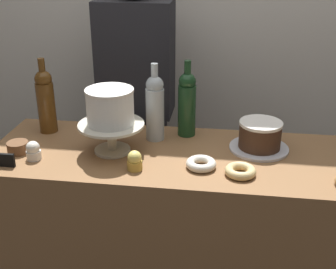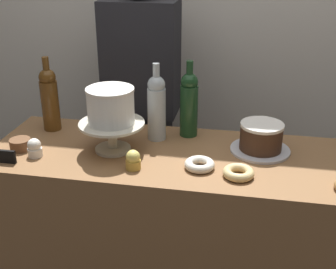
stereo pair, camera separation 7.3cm
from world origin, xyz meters
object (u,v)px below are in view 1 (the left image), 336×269
object	(u,v)px
price_sign_chalkboard	(5,160)
donut_sugar	(201,164)
cupcake_vanilla	(33,151)
barista_figure	(137,114)
chocolate_round_cake	(260,135)
cake_stand_pedestal	(112,132)
cupcake_lemon	(135,161)
wine_bottle_clear	(155,107)
cookie_stack	(18,147)
white_layer_cake	(110,107)
wine_bottle_amber	(46,100)
wine_bottle_green	(187,103)
donut_glazed	(240,171)

from	to	relation	value
price_sign_chalkboard	donut_sugar	bearing A→B (deg)	7.18
cupcake_vanilla	barista_figure	world-z (taller)	barista_figure
chocolate_round_cake	barista_figure	xyz separation A→B (m)	(-0.59, 0.42, -0.11)
cake_stand_pedestal	barista_figure	bearing A→B (deg)	90.98
cupcake_vanilla	cupcake_lemon	bearing A→B (deg)	-3.88
cupcake_vanilla	wine_bottle_clear	bearing A→B (deg)	30.39
chocolate_round_cake	donut_sugar	size ratio (longest dim) A/B	1.51
cupcake_vanilla	cookie_stack	size ratio (longest dim) A/B	0.88
white_layer_cake	price_sign_chalkboard	distance (m)	0.43
wine_bottle_clear	barista_figure	distance (m)	0.45
wine_bottle_amber	cupcake_lemon	bearing A→B (deg)	-33.34
cupcake_vanilla	cupcake_lemon	xyz separation A→B (m)	(0.40, -0.03, 0.00)
white_layer_cake	cookie_stack	size ratio (longest dim) A/B	2.20
wine_bottle_amber	wine_bottle_green	size ratio (longest dim) A/B	1.00
cake_stand_pedestal	cupcake_lemon	bearing A→B (deg)	-48.52
donut_sugar	cookie_stack	size ratio (longest dim) A/B	1.33
donut_glazed	wine_bottle_amber	bearing A→B (deg)	161.11
cupcake_lemon	price_sign_chalkboard	distance (m)	0.48
chocolate_round_cake	cupcake_vanilla	xyz separation A→B (m)	(-0.86, -0.21, -0.03)
wine_bottle_amber	wine_bottle_green	world-z (taller)	same
cake_stand_pedestal	wine_bottle_green	bearing A→B (deg)	37.08
white_layer_cake	barista_figure	distance (m)	0.57
cake_stand_pedestal	chocolate_round_cake	bearing A→B (deg)	9.90
chocolate_round_cake	wine_bottle_amber	world-z (taller)	wine_bottle_amber
wine_bottle_amber	donut_glazed	size ratio (longest dim) A/B	2.91
cake_stand_pedestal	cookie_stack	world-z (taller)	cake_stand_pedestal
cake_stand_pedestal	donut_glazed	size ratio (longest dim) A/B	2.31
wine_bottle_green	cookie_stack	xyz separation A→B (m)	(-0.64, -0.27, -0.12)
donut_glazed	barista_figure	world-z (taller)	barista_figure
wine_bottle_clear	price_sign_chalkboard	world-z (taller)	wine_bottle_clear
wine_bottle_green	cake_stand_pedestal	bearing A→B (deg)	-142.92
cupcake_vanilla	cookie_stack	distance (m)	0.10
price_sign_chalkboard	cookie_stack	bearing A→B (deg)	93.38
wine_bottle_clear	cupcake_vanilla	distance (m)	0.51
white_layer_cake	chocolate_round_cake	world-z (taller)	white_layer_cake
cupcake_vanilla	cookie_stack	world-z (taller)	cupcake_vanilla
chocolate_round_cake	wine_bottle_amber	distance (m)	0.91
cake_stand_pedestal	chocolate_round_cake	size ratio (longest dim) A/B	1.53
cupcake_lemon	cake_stand_pedestal	bearing A→B (deg)	131.48
white_layer_cake	wine_bottle_green	world-z (taller)	wine_bottle_green
donut_sugar	cookie_stack	xyz separation A→B (m)	(-0.72, 0.03, 0.01)
cake_stand_pedestal	cupcake_vanilla	distance (m)	0.30
donut_sugar	price_sign_chalkboard	xyz separation A→B (m)	(-0.72, -0.09, 0.01)
wine_bottle_clear	cupcake_vanilla	xyz separation A→B (m)	(-0.43, -0.25, -0.11)
cake_stand_pedestal	wine_bottle_amber	world-z (taller)	wine_bottle_amber
cupcake_vanilla	cupcake_lemon	size ratio (longest dim) A/B	1.00
price_sign_chalkboard	wine_bottle_clear	bearing A→B (deg)	32.49
cake_stand_pedestal	cupcake_vanilla	world-z (taller)	cake_stand_pedestal
white_layer_cake	donut_sugar	bearing A→B (deg)	-13.87
white_layer_cake	chocolate_round_cake	xyz separation A→B (m)	(0.58, 0.10, -0.13)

